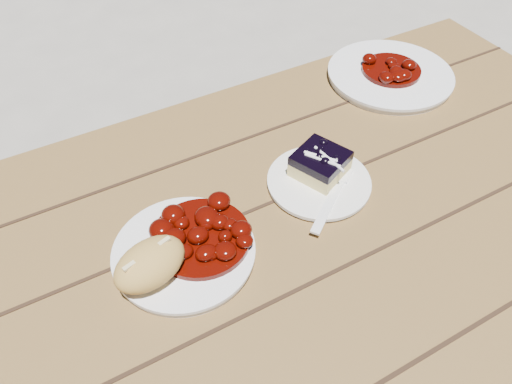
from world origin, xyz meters
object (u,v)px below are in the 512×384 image
main_plate (184,253)px  bread_roll (150,264)px  dessert_plate (319,182)px  second_plate (390,75)px  blueberry_cake (320,163)px  picnic_table (127,375)px

main_plate → bread_roll: bearing=-160.0°
dessert_plate → second_plate: size_ratio=0.66×
bread_roll → blueberry_cake: 0.33m
main_plate → blueberry_cake: bearing=9.2°
picnic_table → dessert_plate: bearing=11.1°
main_plate → bread_roll: size_ratio=1.90×
main_plate → second_plate: 0.60m
blueberry_cake → picnic_table: bearing=169.7°
picnic_table → second_plate: 0.77m
dessert_plate → bread_roll: bearing=-171.2°
bread_roll → second_plate: bearing=20.9°
blueberry_cake → bread_roll: bearing=167.9°
picnic_table → second_plate: (0.70, 0.27, 0.17)m
picnic_table → dessert_plate: 0.43m
main_plate → blueberry_cake: size_ratio=1.98×
blueberry_cake → second_plate: size_ratio=0.40×
bread_roll → second_plate: bread_roll is taller
main_plate → bread_roll: (-0.05, -0.02, 0.04)m
bread_roll → dessert_plate: size_ratio=0.64×
main_plate → blueberry_cake: (0.27, 0.04, 0.02)m
dessert_plate → blueberry_cake: bearing=56.3°
main_plate → dessert_plate: main_plate is taller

